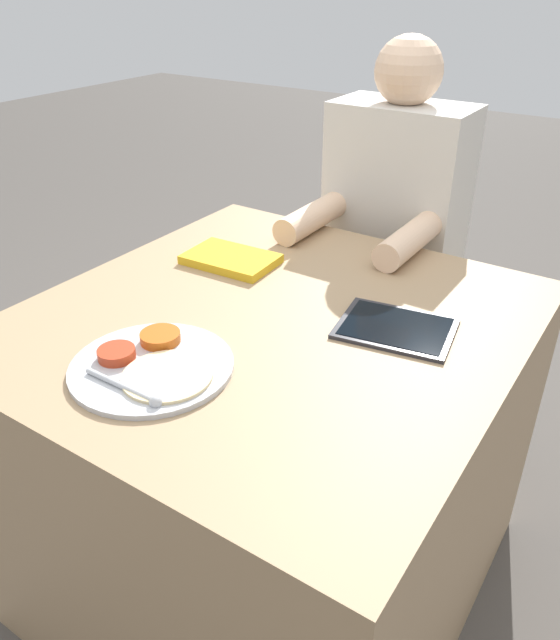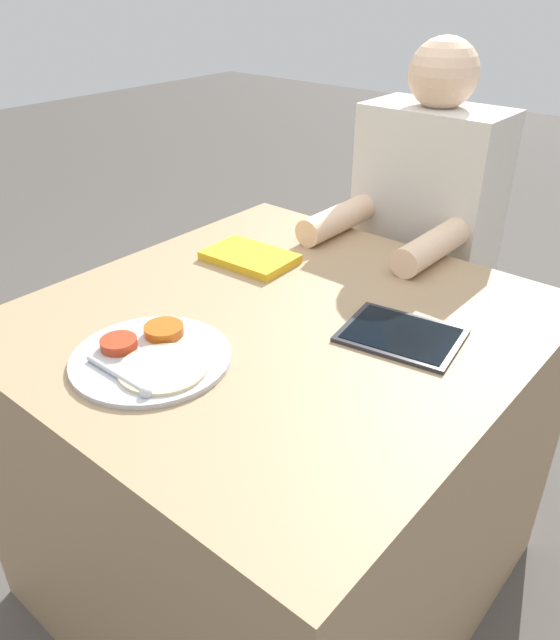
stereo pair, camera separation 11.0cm
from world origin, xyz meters
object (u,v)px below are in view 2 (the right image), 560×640
at_px(red_notebook, 250,258).
at_px(tablet_device, 401,335).
at_px(person_diner, 417,281).
at_px(thali_tray, 151,356).

distance_m(red_notebook, tablet_device, 0.45).
xyz_separation_m(red_notebook, person_diner, (0.19, 0.50, -0.19)).
bearing_deg(red_notebook, person_diner, 69.48).
bearing_deg(tablet_device, red_notebook, 171.32).
distance_m(thali_tray, red_notebook, 0.45).
relative_size(tablet_device, person_diner, 0.20).
distance_m(tablet_device, person_diner, 0.65).
bearing_deg(red_notebook, tablet_device, -8.68).
distance_m(red_notebook, person_diner, 0.56).
xyz_separation_m(thali_tray, person_diner, (0.03, 0.92, -0.19)).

